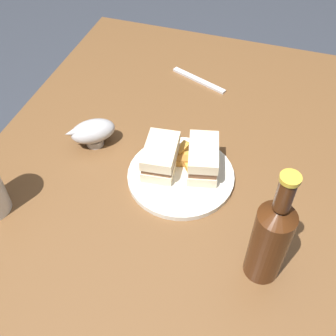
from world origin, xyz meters
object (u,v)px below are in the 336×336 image
object	(u,v)px
sandwich_half_left	(203,159)
fork	(198,80)
cider_bottle	(271,238)
plate	(181,176)
sandwich_half_right	(161,157)
gravy_boat	(92,132)

from	to	relation	value
sandwich_half_left	fork	distance (m)	0.36
cider_bottle	fork	xyz separation A→B (m)	(-0.55, -0.28, -0.10)
plate	sandwich_half_left	xyz separation A→B (m)	(-0.03, 0.04, 0.04)
sandwich_half_left	sandwich_half_right	world-z (taller)	sandwich_half_left
sandwich_half_left	gravy_boat	xyz separation A→B (m)	(-0.01, -0.28, -0.01)
sandwich_half_left	gravy_boat	distance (m)	0.28
sandwich_half_right	gravy_boat	size ratio (longest dim) A/B	0.98
sandwich_half_left	fork	xyz separation A→B (m)	(-0.34, -0.10, -0.04)
cider_bottle	fork	world-z (taller)	cider_bottle
sandwich_half_right	gravy_boat	distance (m)	0.19
sandwich_half_right	cider_bottle	xyz separation A→B (m)	(0.18, 0.26, 0.06)
gravy_boat	sandwich_half_right	bearing A→B (deg)	80.10
sandwich_half_left	cider_bottle	size ratio (longest dim) A/B	0.47
cider_bottle	fork	bearing A→B (deg)	-153.37
fork	sandwich_half_right	bearing A→B (deg)	-66.78
sandwich_half_left	plate	bearing A→B (deg)	-54.03
sandwich_half_right	gravy_boat	bearing A→B (deg)	-99.90
sandwich_half_right	fork	distance (m)	0.37
plate	sandwich_half_left	size ratio (longest dim) A/B	1.93
gravy_boat	cider_bottle	world-z (taller)	cider_bottle
plate	gravy_boat	bearing A→B (deg)	-99.78
sandwich_half_right	plate	bearing A→B (deg)	80.66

